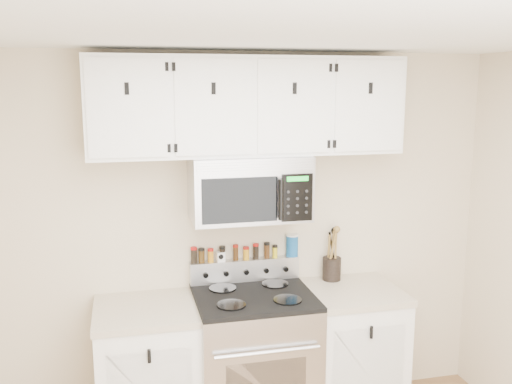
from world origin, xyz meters
The scene contains 19 objects.
back_wall centered at (0.00, 1.75, 1.25)m, with size 3.50×0.01×2.50m, color beige.
ceiling centered at (0.00, 0.00, 2.50)m, with size 3.50×3.50×0.01m, color white.
range centered at (0.00, 1.43, 0.49)m, with size 0.76×0.65×1.10m.
base_cabinet_left centered at (-0.69, 1.45, 0.46)m, with size 0.64×0.62×0.92m.
base_cabinet_right centered at (0.69, 1.45, 0.46)m, with size 0.64×0.62×0.92m.
microwave centered at (0.00, 1.55, 1.63)m, with size 0.76×0.44×0.42m.
upper_cabinets centered at (0.00, 1.58, 2.15)m, with size 2.00×0.35×0.62m.
utensil_crock centered at (0.62, 1.66, 1.01)m, with size 0.13×0.13×0.38m.
kitchen_timer centered at (-0.17, 1.71, 1.13)m, with size 0.06×0.05×0.07m, color white.
salt_canister centered at (0.34, 1.71, 1.18)m, with size 0.09×0.09×0.16m.
spice_jar_0 centered at (-0.35, 1.71, 1.16)m, with size 0.04×0.04×0.11m.
spice_jar_1 centered at (-0.30, 1.71, 1.15)m, with size 0.04×0.04×0.10m.
spice_jar_2 centered at (-0.24, 1.71, 1.15)m, with size 0.04×0.04×0.09m.
spice_jar_3 centered at (-0.16, 1.71, 1.15)m, with size 0.04×0.04×0.10m.
spice_jar_4 centered at (-0.06, 1.71, 1.15)m, with size 0.04×0.04×0.11m.
spice_jar_5 centered at (0.01, 1.71, 1.15)m, with size 0.04×0.04×0.09m.
spice_jar_6 centered at (0.08, 1.71, 1.15)m, with size 0.04×0.04×0.11m.
spice_jar_7 centered at (0.16, 1.71, 1.16)m, with size 0.04×0.04×0.11m.
spice_jar_8 centered at (0.22, 1.71, 1.14)m, with size 0.04×0.04×0.09m.
Camera 1 is at (-0.80, -1.97, 2.29)m, focal length 40.00 mm.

